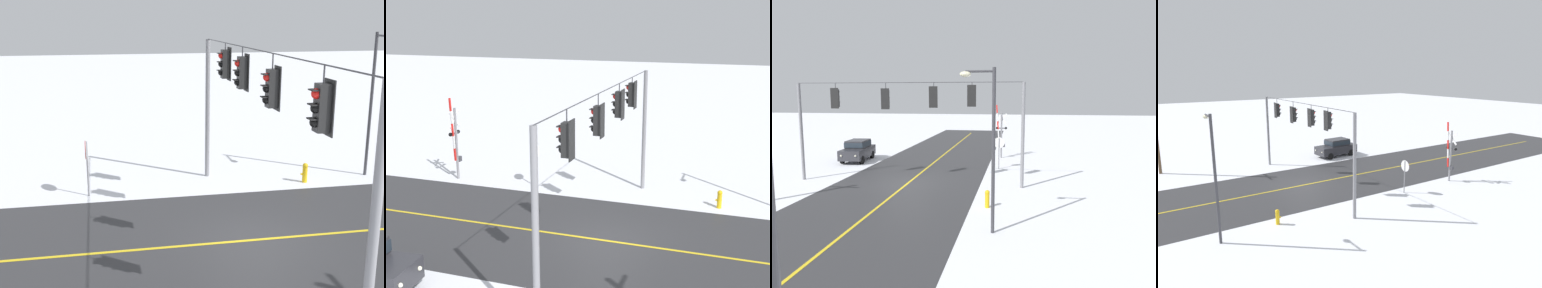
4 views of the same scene
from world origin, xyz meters
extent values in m
plane|color=white|center=(0.00, 0.00, 0.00)|extent=(160.00, 160.00, 0.00)
cylinder|color=gray|center=(-7.00, 0.00, 3.10)|extent=(0.20, 0.20, 6.20)
cylinder|color=gray|center=(7.00, 0.00, 3.10)|extent=(0.20, 0.20, 6.20)
cylinder|color=#38383D|center=(0.00, 0.00, 6.20)|extent=(14.00, 0.04, 0.04)
cylinder|color=#38383D|center=(-4.01, 0.00, 6.08)|extent=(0.04, 0.04, 0.25)
cube|color=black|center=(-4.01, 0.00, 5.41)|extent=(0.34, 0.28, 1.08)
cube|color=black|center=(-4.01, 0.16, 5.41)|extent=(0.52, 0.03, 1.26)
sphere|color=red|center=(-4.01, -0.15, 5.73)|extent=(0.24, 0.24, 0.24)
cube|color=black|center=(-4.01, -0.22, 5.81)|extent=(0.26, 0.16, 0.03)
sphere|color=black|center=(-4.01, -0.15, 5.41)|extent=(0.24, 0.24, 0.24)
cube|color=black|center=(-4.01, -0.22, 5.49)|extent=(0.26, 0.16, 0.03)
sphere|color=black|center=(-4.01, -0.15, 5.09)|extent=(0.24, 0.24, 0.24)
cube|color=black|center=(-4.01, -0.22, 5.17)|extent=(0.26, 0.16, 0.03)
cylinder|color=#38383D|center=(-1.72, 0.00, 6.04)|extent=(0.04, 0.04, 0.32)
cube|color=black|center=(-1.72, 0.00, 5.34)|extent=(0.34, 0.28, 1.08)
cube|color=black|center=(-1.72, 0.16, 5.34)|extent=(0.52, 0.03, 1.26)
sphere|color=red|center=(-1.72, -0.15, 5.66)|extent=(0.24, 0.24, 0.24)
cube|color=black|center=(-1.72, -0.22, 5.74)|extent=(0.26, 0.16, 0.03)
sphere|color=black|center=(-1.72, -0.15, 5.34)|extent=(0.24, 0.24, 0.24)
cube|color=black|center=(-1.72, -0.22, 5.42)|extent=(0.26, 0.16, 0.03)
sphere|color=black|center=(-1.72, -0.15, 5.02)|extent=(0.24, 0.24, 0.24)
cube|color=black|center=(-1.72, -0.22, 5.10)|extent=(0.26, 0.16, 0.03)
cylinder|color=#38383D|center=(1.26, 0.00, 5.98)|extent=(0.04, 0.04, 0.43)
cube|color=black|center=(1.26, 0.00, 5.23)|extent=(0.34, 0.28, 1.08)
cube|color=black|center=(1.26, 0.16, 5.23)|extent=(0.52, 0.03, 1.26)
sphere|color=red|center=(1.26, -0.15, 5.55)|extent=(0.24, 0.24, 0.24)
cube|color=black|center=(1.26, -0.22, 5.63)|extent=(0.26, 0.16, 0.03)
sphere|color=black|center=(1.26, -0.15, 5.23)|extent=(0.24, 0.24, 0.24)
cube|color=black|center=(1.26, -0.22, 5.31)|extent=(0.26, 0.16, 0.03)
sphere|color=black|center=(1.26, -0.15, 4.91)|extent=(0.24, 0.24, 0.24)
cube|color=black|center=(1.26, -0.22, 4.99)|extent=(0.26, 0.16, 0.03)
cylinder|color=#38383D|center=(4.53, 0.00, 6.00)|extent=(0.04, 0.04, 0.40)
cube|color=black|center=(4.53, 0.00, 5.26)|extent=(0.34, 0.28, 1.08)
cube|color=black|center=(4.53, 0.16, 5.26)|extent=(0.52, 0.03, 1.26)
sphere|color=red|center=(4.53, -0.15, 5.58)|extent=(0.24, 0.24, 0.24)
cube|color=black|center=(4.53, -0.22, 5.66)|extent=(0.26, 0.16, 0.03)
sphere|color=black|center=(4.53, -0.15, 5.26)|extent=(0.24, 0.24, 0.24)
cube|color=black|center=(4.53, -0.22, 5.34)|extent=(0.26, 0.16, 0.03)
sphere|color=black|center=(4.53, -0.15, 4.94)|extent=(0.24, 0.24, 0.24)
cube|color=black|center=(4.53, -0.22, 5.02)|extent=(0.26, 0.16, 0.03)
cylinder|color=gray|center=(-5.34, -5.34, 1.15)|extent=(0.07, 0.07, 2.30)
cylinder|color=#B71414|center=(-5.34, -5.38, 1.95)|extent=(0.76, 0.03, 0.76)
cylinder|color=white|center=(-5.34, -5.36, 1.95)|extent=(0.80, 0.02, 0.80)
cylinder|color=#38383D|center=(-5.80, 7.25, 3.25)|extent=(0.14, 0.14, 6.50)
cylinder|color=#38383D|center=(-5.25, 7.25, 6.35)|extent=(1.10, 0.09, 0.09)
cylinder|color=gold|center=(-5.31, 4.06, 0.35)|extent=(0.22, 0.22, 0.70)
sphere|color=gold|center=(-5.31, 4.06, 0.76)|extent=(0.24, 0.24, 0.24)
cylinder|color=gold|center=(-5.31, 3.92, 0.39)|extent=(0.09, 0.10, 0.09)
camera|label=1|loc=(14.78, -4.87, 7.27)|focal=47.47mm
camera|label=2|loc=(18.97, 5.32, 8.97)|focal=49.00mm
camera|label=3|loc=(-6.74, 20.96, 5.47)|focal=33.52mm
camera|label=4|loc=(-22.44, 10.41, 8.42)|focal=31.93mm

